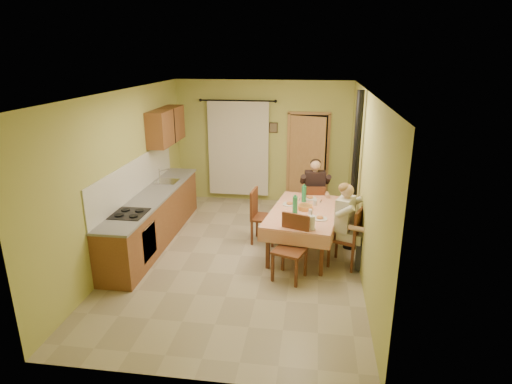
# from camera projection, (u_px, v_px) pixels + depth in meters

# --- Properties ---
(floor) EXTENTS (4.00, 6.00, 0.01)m
(floor) POSITION_uv_depth(u_px,v_px,m) (241.00, 256.00, 7.47)
(floor) COLOR tan
(floor) RESTS_ON ground
(room_shell) EXTENTS (4.04, 6.04, 2.82)m
(room_shell) POSITION_uv_depth(u_px,v_px,m) (240.00, 154.00, 6.90)
(room_shell) COLOR #BBBE61
(room_shell) RESTS_ON ground
(kitchen_run) EXTENTS (0.64, 3.64, 1.56)m
(kitchen_run) POSITION_uv_depth(u_px,v_px,m) (154.00, 217.00, 7.91)
(kitchen_run) COLOR brown
(kitchen_run) RESTS_ON ground
(upper_cabinets) EXTENTS (0.35, 1.40, 0.70)m
(upper_cabinets) POSITION_uv_depth(u_px,v_px,m) (166.00, 126.00, 8.69)
(upper_cabinets) COLOR brown
(upper_cabinets) RESTS_ON room_shell
(curtain) EXTENTS (1.70, 0.07, 2.22)m
(curtain) POSITION_uv_depth(u_px,v_px,m) (238.00, 148.00, 9.87)
(curtain) COLOR black
(curtain) RESTS_ON ground
(doorway) EXTENTS (0.96, 0.28, 2.15)m
(doorway) POSITION_uv_depth(u_px,v_px,m) (307.00, 159.00, 9.75)
(doorway) COLOR black
(doorway) RESTS_ON ground
(dining_table) EXTENTS (1.43, 2.07, 0.76)m
(dining_table) POSITION_uv_depth(u_px,v_px,m) (304.00, 231.00, 7.56)
(dining_table) COLOR #E89B7A
(dining_table) RESTS_ON ground
(tableware) EXTENTS (0.79, 1.65, 0.33)m
(tableware) POSITION_uv_depth(u_px,v_px,m) (304.00, 209.00, 7.32)
(tableware) COLOR white
(tableware) RESTS_ON dining_table
(chair_far) EXTENTS (0.40, 0.40, 0.92)m
(chair_far) POSITION_uv_depth(u_px,v_px,m) (314.00, 215.00, 8.53)
(chair_far) COLOR #5F3019
(chair_far) RESTS_ON ground
(chair_near) EXTENTS (0.57, 0.57, 1.01)m
(chair_near) POSITION_uv_depth(u_px,v_px,m) (290.00, 261.00, 6.65)
(chair_near) COLOR #5F3019
(chair_near) RESTS_ON ground
(chair_right) EXTENTS (0.59, 0.59, 1.02)m
(chair_right) POSITION_uv_depth(u_px,v_px,m) (345.00, 249.00, 7.05)
(chair_right) COLOR #5F3019
(chair_right) RESTS_ON ground
(chair_left) EXTENTS (0.49, 0.49, 1.01)m
(chair_left) POSITION_uv_depth(u_px,v_px,m) (264.00, 227.00, 7.94)
(chair_left) COLOR #5F3019
(chair_left) RESTS_ON ground
(man_far) EXTENTS (0.60, 0.49, 1.39)m
(man_far) POSITION_uv_depth(u_px,v_px,m) (315.00, 187.00, 8.36)
(man_far) COLOR black
(man_far) RESTS_ON chair_far
(man_right) EXTENTS (0.59, 0.65, 1.39)m
(man_right) POSITION_uv_depth(u_px,v_px,m) (347.00, 216.00, 6.87)
(man_right) COLOR beige
(man_right) RESTS_ON chair_right
(stove_flue) EXTENTS (0.24, 0.24, 2.80)m
(stove_flue) POSITION_uv_depth(u_px,v_px,m) (353.00, 194.00, 7.46)
(stove_flue) COLOR black
(stove_flue) RESTS_ON ground
(picture_back) EXTENTS (0.19, 0.03, 0.23)m
(picture_back) POSITION_uv_depth(u_px,v_px,m) (273.00, 128.00, 9.68)
(picture_back) COLOR black
(picture_back) RESTS_ON room_shell
(picture_right) EXTENTS (0.03, 0.31, 0.21)m
(picture_right) POSITION_uv_depth(u_px,v_px,m) (358.00, 141.00, 7.76)
(picture_right) COLOR brown
(picture_right) RESTS_ON room_shell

